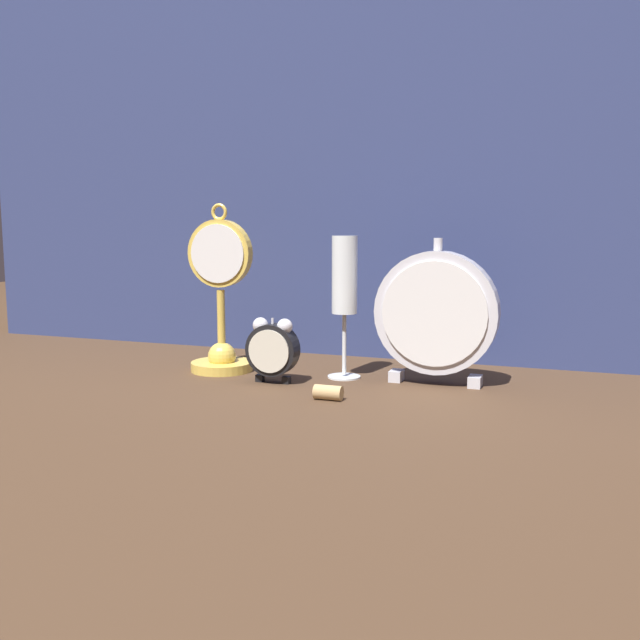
# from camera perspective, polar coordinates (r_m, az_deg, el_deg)

# --- Properties ---
(ground_plane) EXTENTS (4.00, 4.00, 0.00)m
(ground_plane) POSITION_cam_1_polar(r_m,az_deg,el_deg) (1.10, -1.44, -5.90)
(ground_plane) COLOR #422D1E
(fabric_backdrop_drape) EXTENTS (1.74, 0.01, 0.79)m
(fabric_backdrop_drape) POSITION_cam_1_polar(r_m,az_deg,el_deg) (1.38, 3.59, 13.33)
(fabric_backdrop_drape) COLOR navy
(fabric_backdrop_drape) RESTS_ON ground_plane
(pocket_watch_on_stand) EXTENTS (0.12, 0.11, 0.29)m
(pocket_watch_on_stand) POSITION_cam_1_polar(r_m,az_deg,el_deg) (1.26, -7.94, 0.79)
(pocket_watch_on_stand) COLOR gold
(pocket_watch_on_stand) RESTS_ON ground_plane
(alarm_clock_twin_bell) EXTENTS (0.09, 0.03, 0.11)m
(alarm_clock_twin_bell) POSITION_cam_1_polar(r_m,az_deg,el_deg) (1.16, -3.82, -2.19)
(alarm_clock_twin_bell) COLOR black
(alarm_clock_twin_bell) RESTS_ON ground_plane
(mantel_clock_silver) EXTENTS (0.20, 0.04, 0.24)m
(mantel_clock_silver) POSITION_cam_1_polar(r_m,az_deg,el_deg) (1.15, 9.29, 0.52)
(mantel_clock_silver) COLOR silver
(mantel_clock_silver) RESTS_ON ground_plane
(champagne_flute) EXTENTS (0.06, 0.06, 0.24)m
(champagne_flute) POSITION_cam_1_polar(r_m,az_deg,el_deg) (1.18, 1.98, 2.82)
(champagne_flute) COLOR silver
(champagne_flute) RESTS_ON ground_plane
(wine_cork) EXTENTS (0.04, 0.02, 0.02)m
(wine_cork) POSITION_cam_1_polar(r_m,az_deg,el_deg) (1.05, 0.66, -5.82)
(wine_cork) COLOR tan
(wine_cork) RESTS_ON ground_plane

